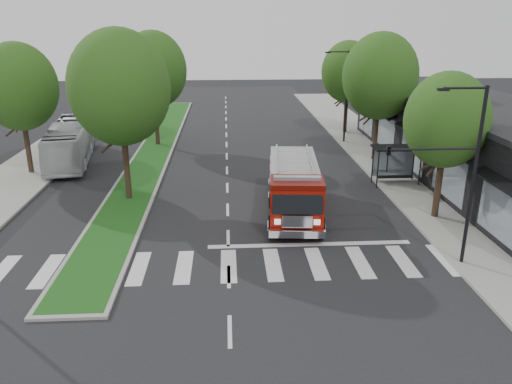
% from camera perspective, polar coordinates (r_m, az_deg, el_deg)
% --- Properties ---
extents(ground, '(140.00, 140.00, 0.00)m').
position_cam_1_polar(ground, '(25.41, -3.20, -5.29)').
color(ground, black).
rests_on(ground, ground).
extents(sidewalk_right, '(5.00, 80.00, 0.15)m').
position_cam_1_polar(sidewalk_right, '(36.91, 16.48, 1.94)').
color(sidewalk_right, gray).
rests_on(sidewalk_right, ground).
extents(sidewalk_left, '(5.00, 80.00, 0.15)m').
position_cam_1_polar(sidewalk_left, '(37.65, -25.97, 1.09)').
color(sidewalk_left, gray).
rests_on(sidewalk_left, ground).
extents(median, '(3.00, 50.00, 0.15)m').
position_cam_1_polar(median, '(42.86, -11.45, 4.69)').
color(median, gray).
rests_on(median, ground).
extents(storefront_row, '(8.00, 30.00, 5.00)m').
position_cam_1_polar(storefront_row, '(38.08, 23.23, 5.46)').
color(storefront_row, black).
rests_on(storefront_row, ground).
extents(bus_shelter, '(3.20, 1.60, 2.61)m').
position_cam_1_polar(bus_shelter, '(34.28, 15.74, 4.13)').
color(bus_shelter, black).
rests_on(bus_shelter, ground).
extents(tree_right_near, '(4.40, 4.40, 8.05)m').
position_cam_1_polar(tree_right_near, '(28.08, 20.94, 7.65)').
color(tree_right_near, black).
rests_on(tree_right_near, ground).
extents(tree_right_mid, '(5.60, 5.60, 9.72)m').
position_cam_1_polar(tree_right_mid, '(39.08, 14.00, 12.71)').
color(tree_right_mid, black).
rests_on(tree_right_mid, ground).
extents(tree_right_far, '(5.00, 5.00, 8.73)m').
position_cam_1_polar(tree_right_far, '(48.74, 10.48, 13.35)').
color(tree_right_far, black).
rests_on(tree_right_far, ground).
extents(tree_median_near, '(5.80, 5.80, 10.16)m').
position_cam_1_polar(tree_median_near, '(29.98, -15.32, 11.42)').
color(tree_median_near, black).
rests_on(tree_median_near, ground).
extents(tree_median_far, '(5.60, 5.60, 9.72)m').
position_cam_1_polar(tree_median_far, '(43.74, -11.67, 13.50)').
color(tree_median_far, black).
rests_on(tree_median_far, ground).
extents(tree_left_mid, '(5.20, 5.20, 9.16)m').
position_cam_1_polar(tree_left_mid, '(38.08, -25.51, 10.79)').
color(tree_left_mid, black).
rests_on(tree_left_mid, ground).
extents(streetlight_right_near, '(4.08, 0.22, 8.00)m').
position_cam_1_polar(streetlight_right_near, '(22.62, 21.81, 2.81)').
color(streetlight_right_near, black).
rests_on(streetlight_right_near, ground).
extents(streetlight_right_far, '(2.11, 0.20, 8.00)m').
position_cam_1_polar(streetlight_right_far, '(44.76, 10.12, 11.13)').
color(streetlight_right_far, black).
rests_on(streetlight_right_far, ground).
extents(fire_engine, '(3.57, 9.35, 3.17)m').
position_cam_1_polar(fire_engine, '(28.24, 4.35, 0.55)').
color(fire_engine, '#5B0B04').
rests_on(fire_engine, ground).
extents(city_bus, '(4.27, 11.37, 3.09)m').
position_cam_1_polar(city_bus, '(41.14, -20.44, 5.37)').
color(city_bus, silver).
rests_on(city_bus, ground).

